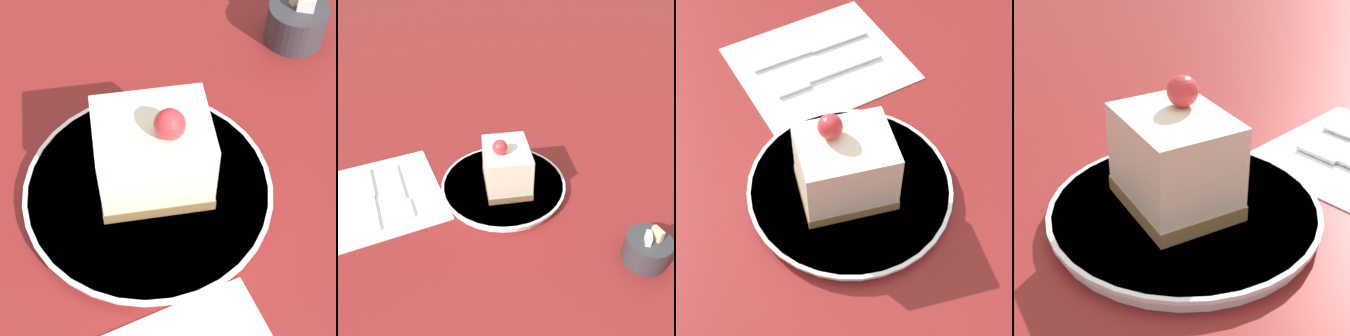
# 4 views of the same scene
# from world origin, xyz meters

# --- Properties ---
(ground_plane) EXTENTS (4.00, 4.00, 0.00)m
(ground_plane) POSITION_xyz_m (0.00, 0.00, 0.00)
(ground_plane) COLOR maroon
(plate) EXTENTS (0.25, 0.25, 0.02)m
(plate) POSITION_xyz_m (0.03, -0.01, 0.01)
(plate) COLOR white
(plate) RESTS_ON ground_plane
(cake_slice) EXTENTS (0.09, 0.11, 0.12)m
(cake_slice) POSITION_xyz_m (0.02, 0.00, 0.06)
(cake_slice) COLOR olive
(cake_slice) RESTS_ON plate
(sugar_bowl) EXTENTS (0.07, 0.07, 0.07)m
(sugar_bowl) POSITION_xyz_m (-0.17, 0.21, 0.02)
(sugar_bowl) COLOR #333338
(sugar_bowl) RESTS_ON ground_plane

